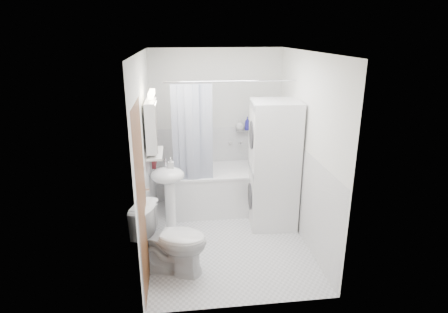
{
  "coord_description": "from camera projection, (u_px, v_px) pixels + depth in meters",
  "views": [
    {
      "loc": [
        -0.59,
        -4.34,
        2.62
      ],
      "look_at": [
        -0.03,
        0.15,
        1.1
      ],
      "focal_mm": 30.0,
      "sensor_mm": 36.0,
      "label": 1
    }
  ],
  "objects": [
    {
      "name": "bathtub",
      "position": [
        230.0,
        186.0,
        5.75
      ],
      "size": [
        1.7,
        0.8,
        0.65
      ],
      "color": "white",
      "rests_on": "ground"
    },
    {
      "name": "soap_pump",
      "position": [
        171.0,
        167.0,
        4.84
      ],
      "size": [
        0.08,
        0.17,
        0.08
      ],
      "primitive_type": "imported",
      "color": "gray",
      "rests_on": "sink"
    },
    {
      "name": "shampoo_b",
      "position": [
        247.0,
        127.0,
        5.83
      ],
      "size": [
        0.08,
        0.21,
        0.08
      ],
      "primitive_type": "imported",
      "color": "navy",
      "rests_on": "shower_caddy"
    },
    {
      "name": "shelf_cup",
      "position": [
        155.0,
        145.0,
        4.69
      ],
      "size": [
        0.1,
        0.09,
        0.1
      ],
      "primitive_type": "imported",
      "color": "gray",
      "rests_on": "shelf"
    },
    {
      "name": "medicine_cabinet",
      "position": [
        152.0,
        124.0,
        4.48
      ],
      "size": [
        0.13,
        0.5,
        0.71
      ],
      "color": "white",
      "rests_on": "room_walls"
    },
    {
      "name": "shower_caddy",
      "position": [
        243.0,
        131.0,
        5.83
      ],
      "size": [
        0.22,
        0.06,
        0.02
      ],
      "primitive_type": "cube",
      "color": "silver",
      "rests_on": "room_walls"
    },
    {
      "name": "shower_curtain",
      "position": [
        193.0,
        138.0,
        5.08
      ],
      "size": [
        0.55,
        0.02,
        1.45
      ],
      "color": "#142248",
      "rests_on": "curtain_rod"
    },
    {
      "name": "sink",
      "position": [
        168.0,
        186.0,
        4.89
      ],
      "size": [
        0.44,
        0.37,
        1.04
      ],
      "color": "white",
      "rests_on": "ground"
    },
    {
      "name": "door",
      "position": [
        148.0,
        189.0,
        4.04
      ],
      "size": [
        0.05,
        2.0,
        2.0
      ],
      "color": "brown",
      "rests_on": "ground"
    },
    {
      "name": "toilet",
      "position": [
        171.0,
        240.0,
        4.19
      ],
      "size": [
        0.92,
        0.69,
        0.8
      ],
      "primitive_type": "imported",
      "rotation": [
        0.0,
        0.0,
        1.26
      ],
      "color": "white",
      "rests_on": "ground"
    },
    {
      "name": "shelf_bottle",
      "position": [
        154.0,
        153.0,
        4.44
      ],
      "size": [
        0.07,
        0.18,
        0.07
      ],
      "primitive_type": "imported",
      "color": "gray",
      "rests_on": "shelf"
    },
    {
      "name": "tub_spout",
      "position": [
        240.0,
        142.0,
        5.9
      ],
      "size": [
        0.04,
        0.12,
        0.04
      ],
      "primitive_type": "cylinder",
      "rotation": [
        1.57,
        0.0,
        0.0
      ],
      "color": "silver",
      "rests_on": "room_walls"
    },
    {
      "name": "towel",
      "position": [
        153.0,
        136.0,
        5.02
      ],
      "size": [
        0.07,
        0.34,
        0.81
      ],
      "color": "#5E241A",
      "rests_on": "room_walls"
    },
    {
      "name": "curtain_rod",
      "position": [
        234.0,
        81.0,
        4.91
      ],
      "size": [
        1.88,
        0.02,
        0.02
      ],
      "primitive_type": "cylinder",
      "rotation": [
        0.0,
        1.57,
        0.0
      ],
      "color": "silver",
      "rests_on": "room_walls"
    },
    {
      "name": "shampoo_a",
      "position": [
        240.0,
        126.0,
        5.8
      ],
      "size": [
        0.13,
        0.17,
        0.13
      ],
      "primitive_type": "imported",
      "color": "gray",
      "rests_on": "shower_caddy"
    },
    {
      "name": "shelf",
      "position": [
        155.0,
        153.0,
        4.59
      ],
      "size": [
        0.18,
        0.54,
        0.02
      ],
      "primitive_type": "cube",
      "color": "silver",
      "rests_on": "room_walls"
    },
    {
      "name": "floor",
      "position": [
        228.0,
        238.0,
        4.98
      ],
      "size": [
        2.6,
        2.6,
        0.0
      ],
      "primitive_type": "plane",
      "color": "silver",
      "rests_on": "ground"
    },
    {
      "name": "washer_dryer",
      "position": [
        273.0,
        165.0,
        5.12
      ],
      "size": [
        0.68,
        0.67,
        1.77
      ],
      "rotation": [
        0.0,
        0.0,
        -0.07
      ],
      "color": "white",
      "rests_on": "ground"
    },
    {
      "name": "room_walls",
      "position": [
        228.0,
        130.0,
        4.51
      ],
      "size": [
        2.6,
        2.6,
        2.6
      ],
      "color": "silver",
      "rests_on": "ground"
    },
    {
      "name": "wainscot",
      "position": [
        225.0,
        188.0,
        5.07
      ],
      "size": [
        1.98,
        2.58,
        2.58
      ],
      "color": "white",
      "rests_on": "ground"
    }
  ]
}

